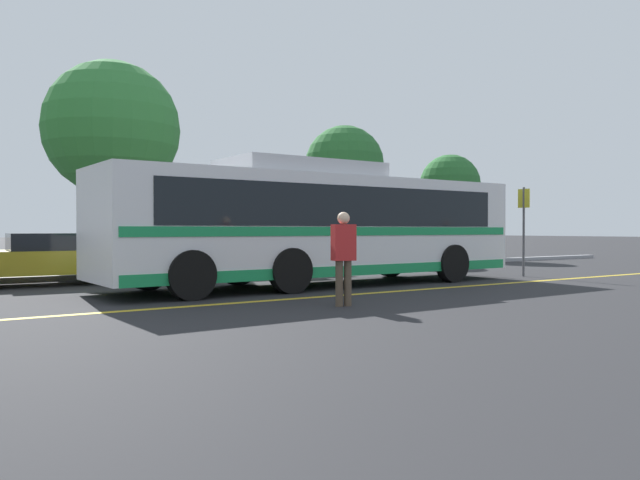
{
  "coord_description": "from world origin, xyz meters",
  "views": [
    {
      "loc": [
        -7.85,
        -12.97,
        1.4
      ],
      "look_at": [
        0.81,
        -0.06,
        1.14
      ],
      "focal_mm": 35.0,
      "sensor_mm": 36.0,
      "label": 1
    }
  ],
  "objects_px": {
    "transit_bus": "(319,224)",
    "tree_2": "(450,185)",
    "parked_car_1": "(48,258)",
    "parked_car_2": "(264,250)",
    "pedestrian_1": "(343,253)",
    "tree_1": "(112,129)",
    "bus_stop_sign": "(524,220)",
    "tree_3": "(345,165)"
  },
  "relations": [
    {
      "from": "transit_bus",
      "to": "tree_2",
      "type": "distance_m",
      "value": 15.27
    },
    {
      "from": "parked_car_1",
      "to": "parked_car_2",
      "type": "height_order",
      "value": "parked_car_2"
    },
    {
      "from": "pedestrian_1",
      "to": "parked_car_1",
      "type": "bearing_deg",
      "value": -53.35
    },
    {
      "from": "parked_car_1",
      "to": "pedestrian_1",
      "type": "xyz_separation_m",
      "value": [
        3.63,
        -7.71,
        0.3
      ]
    },
    {
      "from": "parked_car_2",
      "to": "pedestrian_1",
      "type": "height_order",
      "value": "pedestrian_1"
    },
    {
      "from": "tree_1",
      "to": "tree_2",
      "type": "relative_size",
      "value": 1.51
    },
    {
      "from": "transit_bus",
      "to": "tree_2",
      "type": "bearing_deg",
      "value": 121.02
    },
    {
      "from": "pedestrian_1",
      "to": "tree_2",
      "type": "xyz_separation_m",
      "value": [
        14.78,
        11.81,
        2.51
      ]
    },
    {
      "from": "parked_car_2",
      "to": "tree_1",
      "type": "height_order",
      "value": "tree_1"
    },
    {
      "from": "parked_car_1",
      "to": "pedestrian_1",
      "type": "bearing_deg",
      "value": -151.82
    },
    {
      "from": "parked_car_1",
      "to": "tree_1",
      "type": "bearing_deg",
      "value": -25.92
    },
    {
      "from": "pedestrian_1",
      "to": "bus_stop_sign",
      "type": "xyz_separation_m",
      "value": [
        8.69,
        2.83,
        0.69
      ]
    },
    {
      "from": "transit_bus",
      "to": "tree_3",
      "type": "bearing_deg",
      "value": 139.81
    },
    {
      "from": "parked_car_2",
      "to": "tree_3",
      "type": "xyz_separation_m",
      "value": [
        7.25,
        5.75,
        3.51
      ]
    },
    {
      "from": "transit_bus",
      "to": "bus_stop_sign",
      "type": "height_order",
      "value": "transit_bus"
    },
    {
      "from": "parked_car_2",
      "to": "bus_stop_sign",
      "type": "height_order",
      "value": "bus_stop_sign"
    },
    {
      "from": "transit_bus",
      "to": "parked_car_1",
      "type": "distance_m",
      "value": 6.92
    },
    {
      "from": "pedestrian_1",
      "to": "bus_stop_sign",
      "type": "relative_size",
      "value": 0.65
    },
    {
      "from": "pedestrian_1",
      "to": "parked_car_2",
      "type": "bearing_deg",
      "value": -97.02
    },
    {
      "from": "bus_stop_sign",
      "to": "parked_car_1",
      "type": "bearing_deg",
      "value": -112.78
    },
    {
      "from": "tree_3",
      "to": "tree_2",
      "type": "bearing_deg",
      "value": -17.78
    },
    {
      "from": "tree_2",
      "to": "tree_3",
      "type": "bearing_deg",
      "value": 162.22
    },
    {
      "from": "tree_1",
      "to": "tree_3",
      "type": "relative_size",
      "value": 1.23
    },
    {
      "from": "tree_1",
      "to": "tree_3",
      "type": "height_order",
      "value": "tree_1"
    },
    {
      "from": "tree_3",
      "to": "bus_stop_sign",
      "type": "bearing_deg",
      "value": -96.0
    },
    {
      "from": "transit_bus",
      "to": "tree_3",
      "type": "height_order",
      "value": "tree_3"
    },
    {
      "from": "tree_1",
      "to": "tree_2",
      "type": "xyz_separation_m",
      "value": [
        15.19,
        -1.76,
        -1.52
      ]
    },
    {
      "from": "parked_car_1",
      "to": "tree_3",
      "type": "height_order",
      "value": "tree_3"
    },
    {
      "from": "pedestrian_1",
      "to": "bus_stop_sign",
      "type": "bearing_deg",
      "value": -150.5
    },
    {
      "from": "parked_car_2",
      "to": "bus_stop_sign",
      "type": "relative_size",
      "value": 1.65
    },
    {
      "from": "pedestrian_1",
      "to": "bus_stop_sign",
      "type": "distance_m",
      "value": 9.17
    },
    {
      "from": "bus_stop_sign",
      "to": "tree_1",
      "type": "bearing_deg",
      "value": -140.92
    },
    {
      "from": "transit_bus",
      "to": "tree_1",
      "type": "bearing_deg",
      "value": -167.65
    },
    {
      "from": "transit_bus",
      "to": "bus_stop_sign",
      "type": "relative_size",
      "value": 4.29
    },
    {
      "from": "transit_bus",
      "to": "tree_1",
      "type": "distance_m",
      "value": 10.69
    },
    {
      "from": "bus_stop_sign",
      "to": "tree_1",
      "type": "height_order",
      "value": "tree_1"
    },
    {
      "from": "parked_car_2",
      "to": "transit_bus",
      "type": "bearing_deg",
      "value": 174.77
    },
    {
      "from": "tree_1",
      "to": "tree_3",
      "type": "xyz_separation_m",
      "value": [
        10.2,
        -0.16,
        -0.74
      ]
    },
    {
      "from": "tree_1",
      "to": "bus_stop_sign",
      "type": "bearing_deg",
      "value": -49.73
    },
    {
      "from": "bus_stop_sign",
      "to": "tree_1",
      "type": "relative_size",
      "value": 0.36
    },
    {
      "from": "tree_2",
      "to": "tree_3",
      "type": "relative_size",
      "value": 0.82
    },
    {
      "from": "parked_car_2",
      "to": "bus_stop_sign",
      "type": "bearing_deg",
      "value": -124.91
    }
  ]
}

